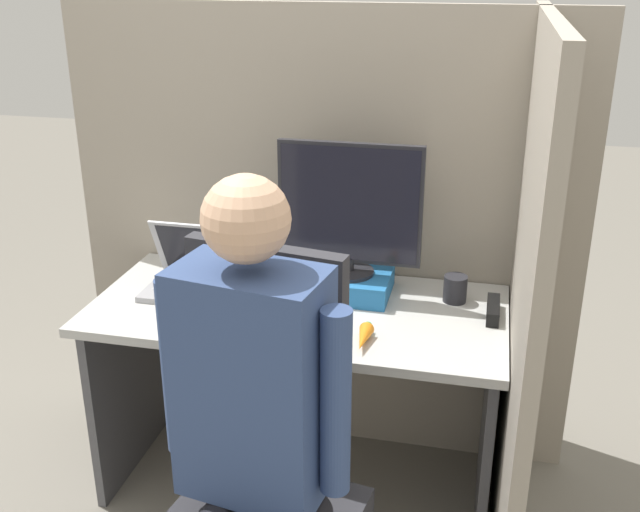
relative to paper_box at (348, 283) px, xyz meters
The scene contains 12 objects.
cubicle_panel_back 0.26m from the paper_box, 123.87° to the left, with size 1.85×0.04×1.64m.
cubicle_panel_right 0.59m from the paper_box, 19.75° to the right, with size 0.04×1.27×1.64m.
desk 0.29m from the paper_box, 136.46° to the right, with size 1.35×0.64×0.71m.
paper_box is the anchor object (origin of this frame).
monitor 0.26m from the paper_box, 90.00° to the left, with size 0.47×0.17×0.44m.
laptop 0.49m from the paper_box, 169.27° to the right, with size 0.38×0.24×0.24m.
mouse 0.33m from the paper_box, 141.07° to the right, with size 0.06×0.05×0.03m.
stapler 0.48m from the paper_box, ahead, with size 0.04×0.16×0.05m.
carrot_toy 0.36m from the paper_box, 71.99° to the right, with size 0.05×0.15×0.05m.
office_chair 0.78m from the paper_box, 95.94° to the right, with size 0.54×0.60×1.11m.
person 0.91m from the paper_box, 93.17° to the right, with size 0.47×0.47×1.36m.
coffee_mug 0.36m from the paper_box, ahead, with size 0.08×0.08×0.09m.
Camera 1 is at (0.57, -1.81, 1.78)m, focal length 42.00 mm.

